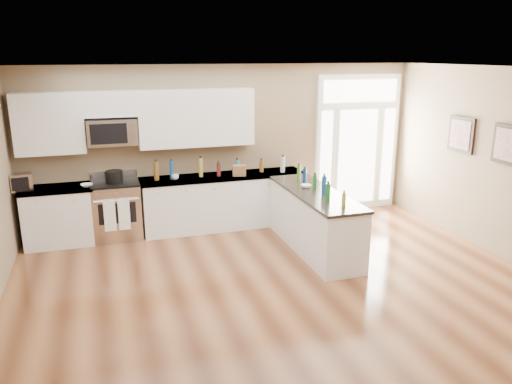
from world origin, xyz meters
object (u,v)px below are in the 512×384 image
peninsula_cabinet (314,223)px  stockpot (114,176)px  kitchen_range (117,210)px  toaster_oven (21,182)px

peninsula_cabinet → stockpot: size_ratio=8.35×
peninsula_cabinet → stockpot: stockpot is taller
kitchen_range → stockpot: bearing=-90.1°
peninsula_cabinet → stockpot: (-2.90, 1.43, 0.62)m
kitchen_range → stockpot: (-0.00, -0.02, 0.58)m
peninsula_cabinet → kitchen_range: 3.24m
stockpot → toaster_oven: bearing=-179.6°
kitchen_range → toaster_oven: toaster_oven is taller
peninsula_cabinet → kitchen_range: bearing=153.5°
peninsula_cabinet → stockpot: 3.30m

